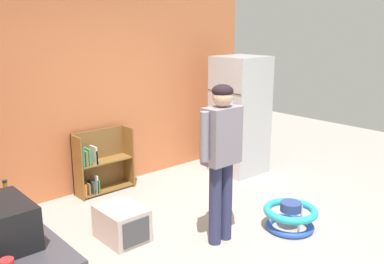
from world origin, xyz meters
name	(u,v)px	position (x,y,z in m)	size (l,w,h in m)	color
ground_plane	(221,245)	(0.00, 0.00, 0.00)	(12.00, 12.00, 0.00)	#A79E97
back_wall	(101,91)	(0.00, 2.33, 1.35)	(5.20, 0.06, 2.70)	#C96F42
refrigerator	(240,115)	(1.86, 1.46, 0.89)	(0.73, 0.68, 1.78)	#B7BABF
bookshelf	(99,165)	(-0.19, 2.15, 0.38)	(0.80, 0.28, 0.85)	brown
standing_person	(222,150)	(0.06, 0.08, 1.01)	(0.57, 0.22, 1.67)	#2E3154
baby_walker	(290,216)	(0.84, -0.25, 0.16)	(0.60, 0.60, 0.32)	blue
pet_carrier	(122,223)	(-0.70, 0.80, 0.18)	(0.42, 0.55, 0.36)	beige
microwave	(0,224)	(-2.19, -0.22, 1.04)	(0.37, 0.48, 0.28)	black
amber_bottle	(7,199)	(-1.99, 0.26, 1.00)	(0.07, 0.07, 0.25)	#9E661E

